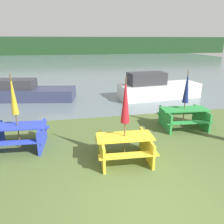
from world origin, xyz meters
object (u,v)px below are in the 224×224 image
Objects in this scene: umbrella_gold at (13,95)px; picnic_table_blue at (19,134)px; umbrella_crimson at (125,101)px; umbrella_navy at (187,87)px; boat_second at (157,88)px; boat at (29,92)px; picnic_table_yellow at (125,145)px; picnic_table_green at (184,116)px.

picnic_table_blue is at bearing 90.00° from umbrella_gold.
umbrella_crimson is 1.07× the size of umbrella_navy.
boat is at bearing 165.68° from boat_second.
umbrella_crimson is at bearing -146.66° from umbrella_navy.
umbrella_crimson is 0.48× the size of boat_second.
picnic_table_yellow is at bearing -53.90° from boat.
picnic_table_blue is (-3.13, 1.40, 0.02)m from picnic_table_yellow.
picnic_table_yellow is at bearing -125.14° from boat_second.
umbrella_gold reaches higher than picnic_table_blue.
umbrella_gold reaches higher than picnic_table_yellow.
umbrella_crimson is 7.58m from boat_second.
boat_second reaches higher than picnic_table_green.
picnic_table_green is 0.37× the size of boat.
picnic_table_blue is at bearing -148.70° from boat_second.
boat_second is at bearing 36.78° from umbrella_gold.
picnic_table_blue is 0.75× the size of umbrella_gold.
boat_second is at bearing 1.34° from boat.
umbrella_navy reaches higher than picnic_table_blue.
umbrella_navy is 8.87m from boat.
boat is (-0.60, 6.27, -1.30)m from umbrella_gold.
boat is at bearing 115.92° from picnic_table_yellow.
boat_second is at bearing 60.34° from picnic_table_yellow.
boat_second is at bearing 60.34° from umbrella_crimson.
picnic_table_blue is 1.28m from umbrella_gold.
picnic_table_blue is 0.80× the size of umbrella_navy.
umbrella_navy reaches higher than boat.
picnic_table_green reaches higher than picnic_table_yellow.
umbrella_crimson reaches higher than umbrella_navy.
picnic_table_yellow is 3.69m from umbrella_navy.
umbrella_navy is at bearing -30.65° from boat.
picnic_table_green is at bearing 33.34° from picnic_table_yellow.
umbrella_gold reaches higher than picnic_table_green.
umbrella_crimson reaches higher than picnic_table_yellow.
umbrella_crimson is (-0.00, 0.00, 1.31)m from picnic_table_yellow.
boat_second is at bearing 80.29° from picnic_table_green.
picnic_table_green is at bearing -105.19° from boat_second.
boat_second is at bearing 80.29° from umbrella_navy.
boat is at bearing 95.44° from umbrella_gold.
picnic_table_green is at bearing 4.94° from umbrella_gold.
boat is (-0.60, 6.27, -0.02)m from picnic_table_blue.
picnic_table_yellow is 0.88× the size of picnic_table_green.
picnic_table_blue reaches higher than picnic_table_yellow.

